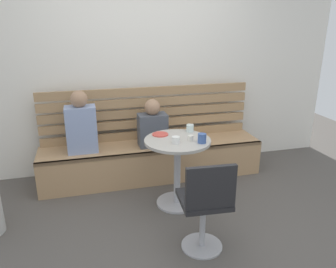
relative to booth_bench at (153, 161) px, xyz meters
The scene contains 13 objects.
ground 1.22m from the booth_bench, 90.00° to the right, with size 8.00×8.00×0.00m, color #514C47.
back_wall 1.31m from the booth_bench, 90.00° to the left, with size 5.20×0.10×2.90m, color white.
booth_bench is the anchor object (origin of this frame).
booth_backrest 0.61m from the booth_bench, 90.00° to the left, with size 2.65×0.04×0.66m.
cafe_table 0.77m from the booth_bench, 80.56° to the right, with size 0.68×0.68×0.74m.
white_chair 1.54m from the booth_bench, 85.35° to the right, with size 0.43×0.43×0.85m.
person_adult 0.98m from the booth_bench, behind, with size 0.34×0.22×0.72m.
person_child_left 0.47m from the booth_bench, 88.27° to the right, with size 0.34×0.22×0.57m.
cup_mug_blue 1.07m from the booth_bench, 69.30° to the right, with size 0.08×0.08×0.10m, color #3D5B9E.
cup_ceramic_white 0.98m from the booth_bench, 85.17° to the right, with size 0.08×0.08×0.07m, color white.
cup_glass_short 0.81m from the booth_bench, 57.48° to the right, with size 0.08×0.08×0.08m, color silver.
cup_espresso_small 0.97m from the booth_bench, 73.03° to the right, with size 0.06×0.06×0.06m, color silver.
plate_small 0.74m from the booth_bench, 92.37° to the right, with size 0.17×0.17×0.01m, color #DB4C42.
Camera 1 is at (-0.78, -2.52, 1.89)m, focal length 35.34 mm.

